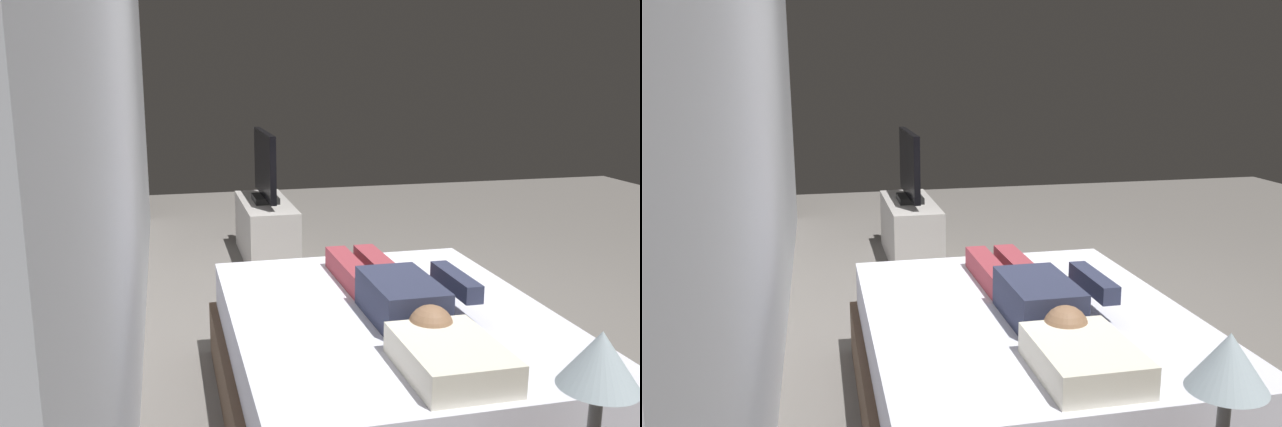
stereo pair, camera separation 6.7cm
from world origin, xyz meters
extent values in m
plane|color=slate|center=(0.00, 0.00, 0.00)|extent=(10.00, 10.00, 0.00)
cube|color=silver|center=(0.40, 1.63, 1.40)|extent=(6.40, 0.10, 2.80)
cube|color=brown|center=(-0.94, 0.44, 0.15)|extent=(1.92, 1.51, 0.30)
cube|color=white|center=(-0.94, 0.44, 0.42)|extent=(1.84, 1.43, 0.24)
cube|color=silver|center=(-1.58, 0.44, 0.60)|extent=(0.48, 0.34, 0.12)
cube|color=#2D334C|center=(-1.04, 0.43, 0.63)|extent=(0.48, 0.28, 0.18)
sphere|color=#936B4C|center=(-1.37, 0.43, 0.63)|extent=(0.18, 0.18, 0.18)
cube|color=#993842|center=(-0.50, 0.35, 0.60)|extent=(0.60, 0.11, 0.11)
cube|color=#993842|center=(-0.50, 0.51, 0.60)|extent=(0.60, 0.11, 0.11)
cube|color=#2D334C|center=(-0.98, 0.15, 0.67)|extent=(0.40, 0.08, 0.08)
cube|color=black|center=(-0.76, 0.01, 0.55)|extent=(0.15, 0.04, 0.02)
cube|color=#B7B2AD|center=(1.84, 0.59, 0.25)|extent=(1.10, 0.40, 0.50)
cube|color=black|center=(1.84, 0.59, 0.53)|extent=(0.32, 0.20, 0.05)
cube|color=black|center=(1.84, 0.59, 0.82)|extent=(0.88, 0.05, 0.54)
cylinder|color=#59595B|center=(-2.20, 0.30, 0.67)|extent=(0.04, 0.04, 0.30)
cone|color=silver|center=(-2.20, 0.30, 0.86)|extent=(0.22, 0.22, 0.16)
camera|label=1|loc=(-3.63, 1.41, 1.63)|focal=37.49mm
camera|label=2|loc=(-3.65, 1.34, 1.63)|focal=37.49mm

